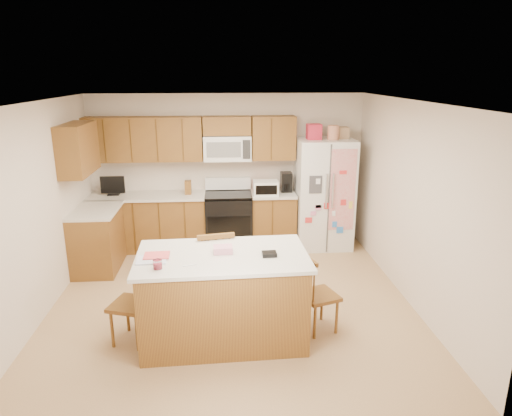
{
  "coord_description": "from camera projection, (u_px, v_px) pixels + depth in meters",
  "views": [
    {
      "loc": [
        -0.08,
        -5.29,
        2.82
      ],
      "look_at": [
        0.34,
        0.35,
        1.13
      ],
      "focal_mm": 32.0,
      "sensor_mm": 36.0,
      "label": 1
    }
  ],
  "objects": [
    {
      "name": "ground",
      "position": [
        232.0,
        301.0,
        5.87
      ],
      "size": [
        4.5,
        4.5,
        0.0
      ],
      "primitive_type": "plane",
      "color": "#A17D56",
      "rests_on": "ground"
    },
    {
      "name": "room_shell",
      "position": [
        230.0,
        192.0,
        5.46
      ],
      "size": [
        4.6,
        4.6,
        2.52
      ],
      "color": "beige",
      "rests_on": "ground"
    },
    {
      "name": "cabinetry",
      "position": [
        167.0,
        197.0,
        7.25
      ],
      "size": [
        3.36,
        1.56,
        2.15
      ],
      "color": "brown",
      "rests_on": "ground"
    },
    {
      "name": "stove",
      "position": [
        229.0,
        219.0,
        7.58
      ],
      "size": [
        0.76,
        0.65,
        1.13
      ],
      "color": "black",
      "rests_on": "ground"
    },
    {
      "name": "refrigerator",
      "position": [
        324.0,
        192.0,
        7.51
      ],
      "size": [
        0.9,
        0.79,
        2.04
      ],
      "color": "white",
      "rests_on": "ground"
    },
    {
      "name": "island",
      "position": [
        223.0,
        296.0,
        4.93
      ],
      "size": [
        1.83,
        1.11,
        1.07
      ],
      "color": "brown",
      "rests_on": "ground"
    },
    {
      "name": "windsor_chair_left",
      "position": [
        133.0,
        304.0,
        4.87
      ],
      "size": [
        0.49,
        0.51,
        0.94
      ],
      "color": "brown",
      "rests_on": "ground"
    },
    {
      "name": "windsor_chair_back",
      "position": [
        215.0,
        273.0,
        5.5
      ],
      "size": [
        0.52,
        0.5,
        1.05
      ],
      "color": "brown",
      "rests_on": "ground"
    },
    {
      "name": "windsor_chair_right",
      "position": [
        317.0,
        295.0,
        5.1
      ],
      "size": [
        0.48,
        0.49,
        0.91
      ],
      "color": "brown",
      "rests_on": "ground"
    }
  ]
}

